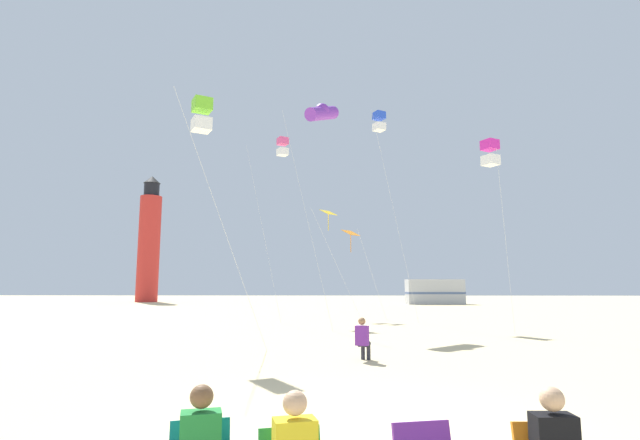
% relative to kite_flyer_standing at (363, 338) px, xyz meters
% --- Properties ---
extents(ground, '(200.00, 200.00, 0.00)m').
position_rel_kite_flyer_standing_xyz_m(ground, '(-0.48, -6.44, -0.61)').
color(ground, beige).
extents(kite_flyer_standing, '(0.46, 0.56, 1.16)m').
position_rel_kite_flyer_standing_xyz_m(kite_flyer_standing, '(0.00, 0.00, 0.00)').
color(kite_flyer_standing, '#722D99').
rests_on(kite_flyer_standing, ground).
extents(kite_tube_violet, '(2.98, 3.30, 11.69)m').
position_rel_kite_flyer_standing_xyz_m(kite_tube_violet, '(-1.33, 10.60, 10.37)').
color(kite_tube_violet, silver).
rests_on(kite_tube_violet, ground).
extents(kite_box_rainbow, '(2.67, 2.67, 11.31)m').
position_rel_kite_flyer_standing_xyz_m(kite_box_rainbow, '(-3.94, 15.78, 10.10)').
color(kite_box_rainbow, silver).
rests_on(kite_box_rainbow, ground).
extents(kite_box_magenta, '(1.08, 1.08, 8.43)m').
position_rel_kite_flyer_standing_xyz_m(kite_box_magenta, '(6.18, 7.39, 7.23)').
color(kite_box_magenta, silver).
rests_on(kite_box_magenta, ground).
extents(kite_box_blue, '(2.54, 2.32, 12.31)m').
position_rel_kite_flyer_standing_xyz_m(kite_box_blue, '(2.00, 14.10, 11.10)').
color(kite_box_blue, silver).
rests_on(kite_box_blue, ground).
extents(kite_box_lime, '(2.79, 2.79, 8.37)m').
position_rel_kite_flyer_standing_xyz_m(kite_box_lime, '(-5.26, 2.23, 7.17)').
color(kite_box_lime, silver).
rests_on(kite_box_lime, ground).
extents(kite_diamond_orange, '(2.75, 2.75, 5.49)m').
position_rel_kite_flyer_standing_xyz_m(kite_diamond_orange, '(0.37, 16.02, 4.49)').
color(kite_diamond_orange, silver).
rests_on(kite_diamond_orange, ground).
extents(kite_diamond_gold, '(3.10, 2.63, 7.03)m').
position_rel_kite_flyer_standing_xyz_m(kite_diamond_gold, '(-1.06, 17.68, 5.96)').
color(kite_diamond_gold, silver).
rests_on(kite_diamond_gold, ground).
extents(lighthouse_distant, '(2.80, 2.80, 16.80)m').
position_rel_kite_flyer_standing_xyz_m(lighthouse_distant, '(-25.16, 49.14, 7.22)').
color(lighthouse_distant, red).
rests_on(lighthouse_distant, ground).
extents(rv_van_silver, '(6.55, 2.65, 2.80)m').
position_rel_kite_flyer_standing_xyz_m(rv_van_silver, '(10.85, 42.07, 0.78)').
color(rv_van_silver, '#B7BABF').
rests_on(rv_van_silver, ground).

